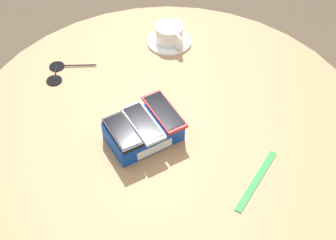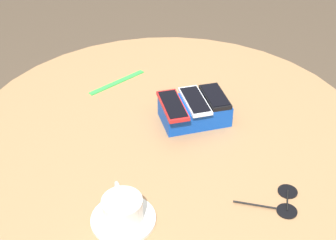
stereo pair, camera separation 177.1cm
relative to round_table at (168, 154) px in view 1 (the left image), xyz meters
The scene contains 9 objects.
round_table is the anchor object (origin of this frame).
phone_box 0.17m from the round_table, behind, with size 0.19×0.15×0.06m.
phone_black 0.22m from the round_table, behind, with size 0.08×0.13×0.01m.
phone_white 0.20m from the round_table, behind, with size 0.09×0.14×0.01m.
phone_red 0.18m from the round_table, behind, with size 0.09×0.15×0.01m.
saucer 0.36m from the round_table, 44.13° to the left, with size 0.13×0.13×0.01m, color silver.
coffee_cup 0.37m from the round_table, 43.86° to the left, with size 0.08×0.11×0.05m.
lanyard_strap 0.29m from the round_table, 85.16° to the right, with size 0.20×0.02×0.00m, color green.
sunglasses 0.39m from the round_table, 102.22° to the left, with size 0.15×0.10×0.01m.
Camera 1 is at (-0.56, -0.56, 1.65)m, focal length 50.00 mm.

